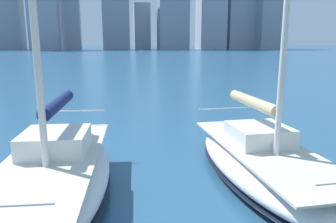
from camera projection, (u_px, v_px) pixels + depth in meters
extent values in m
cube|color=#90959F|center=(271.00, 23.00, 163.00)|extent=(13.77, 9.14, 25.83)
cube|color=#9398A3|center=(241.00, 8.00, 165.72)|extent=(13.96, 8.99, 40.69)
cube|color=#9499A3|center=(142.00, 27.00, 163.81)|extent=(7.41, 11.80, 22.08)
cube|color=#8E939D|center=(115.00, 7.00, 155.61)|extent=(12.55, 10.30, 39.69)
cube|color=#9399A3|center=(70.00, 5.00, 151.98)|extent=(8.85, 6.95, 40.49)
cube|color=#9096A0|center=(44.00, 16.00, 142.63)|extent=(12.41, 8.83, 29.25)
ellipsoid|color=white|center=(265.00, 165.00, 9.55)|extent=(2.85, 7.54, 0.95)
ellipsoid|color=black|center=(264.00, 174.00, 9.61)|extent=(2.86, 7.58, 0.10)
cube|color=beige|center=(266.00, 149.00, 9.45)|extent=(2.34, 6.63, 0.06)
cube|color=silver|center=(259.00, 135.00, 9.81)|extent=(1.66, 1.68, 0.55)
cylinder|color=silver|center=(252.00, 106.00, 10.19)|extent=(0.17, 3.15, 0.12)
cylinder|color=#C6B284|center=(253.00, 102.00, 10.16)|extent=(0.37, 2.90, 0.32)
cylinder|color=silver|center=(224.00, 108.00, 12.57)|extent=(2.04, 0.08, 0.04)
ellipsoid|color=white|center=(54.00, 181.00, 8.24)|extent=(3.30, 7.53, 1.14)
ellipsoid|color=black|center=(55.00, 193.00, 8.31)|extent=(3.32, 7.57, 0.10)
cube|color=beige|center=(52.00, 159.00, 8.12)|extent=(2.74, 6.61, 0.06)
cube|color=silver|center=(55.00, 142.00, 8.48)|extent=(1.76, 1.74, 0.55)
cylinder|color=silver|center=(58.00, 108.00, 8.85)|extent=(0.37, 3.08, 0.12)
cylinder|color=navy|center=(58.00, 104.00, 8.83)|extent=(0.55, 2.85, 0.32)
cylinder|color=silver|center=(75.00, 111.00, 11.22)|extent=(2.04, 0.20, 0.04)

